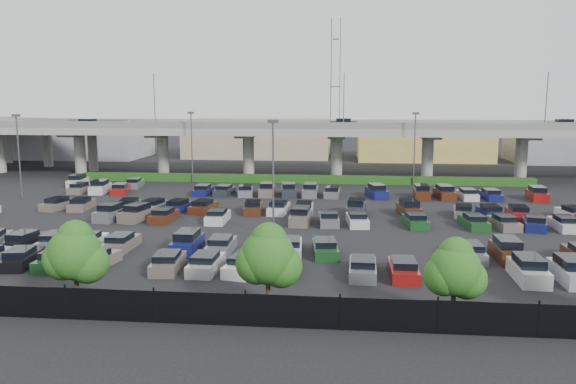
# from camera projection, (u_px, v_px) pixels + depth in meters

# --- Properties ---
(ground) EXTENTS (280.00, 280.00, 0.00)m
(ground) POSITION_uv_depth(u_px,v_px,m) (283.00, 218.00, 57.56)
(ground) COLOR black
(overpass) EXTENTS (150.00, 13.00, 15.80)m
(overpass) POSITION_uv_depth(u_px,v_px,m) (303.00, 132.00, 87.89)
(overpass) COLOR gray
(overpass) RESTS_ON ground
(on_ramp) EXTENTS (50.93, 30.13, 8.80)m
(on_ramp) POSITION_uv_depth(u_px,v_px,m) (28.00, 128.00, 103.79)
(on_ramp) COLOR gray
(on_ramp) RESTS_ON ground
(hedge) EXTENTS (66.00, 1.60, 1.10)m
(hedge) POSITION_uv_depth(u_px,v_px,m) (301.00, 179.00, 82.03)
(hedge) COLOR #1A3F12
(hedge) RESTS_ON ground
(fence) EXTENTS (70.00, 0.10, 2.00)m
(fence) POSITION_uv_depth(u_px,v_px,m) (226.00, 309.00, 29.92)
(fence) COLOR black
(fence) RESTS_ON ground
(tree_row) EXTENTS (65.07, 3.66, 5.94)m
(tree_row) POSITION_uv_depth(u_px,v_px,m) (244.00, 255.00, 30.87)
(tree_row) COLOR #332316
(tree_row) RESTS_ON ground
(parked_cars) EXTENTS (63.14, 41.64, 1.67)m
(parked_cars) POSITION_uv_depth(u_px,v_px,m) (278.00, 219.00, 54.03)
(parked_cars) COLOR #6F6257
(parked_cars) RESTS_ON ground
(light_poles) EXTENTS (66.90, 48.38, 10.30)m
(light_poles) POSITION_uv_depth(u_px,v_px,m) (246.00, 155.00, 58.92)
(light_poles) COLOR #4C4C51
(light_poles) RESTS_ON ground
(distant_buildings) EXTENTS (138.00, 24.00, 9.00)m
(distant_buildings) POSITION_uv_depth(u_px,v_px,m) (374.00, 140.00, 116.46)
(distant_buildings) COLOR gray
(distant_buildings) RESTS_ON ground
(comm_tower) EXTENTS (2.40, 2.40, 30.00)m
(comm_tower) POSITION_uv_depth(u_px,v_px,m) (335.00, 84.00, 127.33)
(comm_tower) COLOR #4C4C51
(comm_tower) RESTS_ON ground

